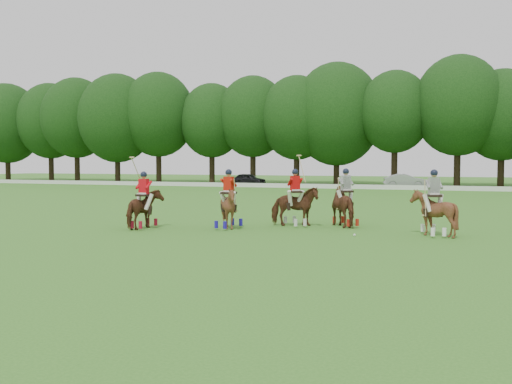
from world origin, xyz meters
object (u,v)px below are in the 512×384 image
(polo_red_a, at_px, (144,208))
(polo_red_c, at_px, (229,207))
(car_left, at_px, (248,179))
(polo_ball, at_px, (354,235))
(polo_stripe_a, at_px, (346,206))
(polo_red_b, at_px, (295,206))
(car_mid, at_px, (405,181))
(polo_stripe_b, at_px, (433,212))

(polo_red_a, height_order, polo_red_c, polo_red_a)
(car_left, distance_m, polo_ball, 44.67)
(polo_ball, bearing_deg, polo_red_c, 174.82)
(car_left, xyz_separation_m, polo_stripe_a, (18.92, -37.09, 0.17))
(car_left, bearing_deg, polo_red_b, -150.49)
(car_left, relative_size, polo_stripe_a, 1.71)
(polo_red_a, bearing_deg, polo_red_c, 20.12)
(car_mid, bearing_deg, car_left, 77.15)
(car_left, height_order, polo_stripe_a, polo_stripe_a)
(polo_stripe_a, bearing_deg, polo_red_c, -148.97)
(polo_red_a, distance_m, polo_stripe_b, 10.88)
(car_left, height_order, polo_red_b, polo_red_b)
(polo_stripe_a, xyz_separation_m, polo_ball, (0.94, -2.92, -0.81))
(car_left, height_order, polo_red_c, polo_red_c)
(car_mid, xyz_separation_m, polo_ball, (2.58, -40.01, -0.66))
(car_mid, bearing_deg, polo_red_a, 159.36)
(car_left, bearing_deg, car_mid, -84.70)
(polo_stripe_a, xyz_separation_m, polo_stripe_b, (3.53, -1.87, -0.00))
(polo_red_b, bearing_deg, car_mid, 89.58)
(polo_red_c, relative_size, polo_stripe_b, 0.99)
(polo_red_c, bearing_deg, polo_red_b, 38.84)
(polo_red_a, height_order, polo_red_b, polo_red_b)
(car_mid, xyz_separation_m, polo_stripe_b, (5.17, -38.96, 0.14))
(polo_red_b, xyz_separation_m, polo_stripe_b, (5.45, -1.15, 0.01))
(car_left, xyz_separation_m, car_mid, (17.27, 0.00, 0.03))
(polo_red_c, bearing_deg, polo_red_a, -159.88)
(car_mid, distance_m, polo_red_a, 41.08)
(car_left, xyz_separation_m, polo_ball, (19.85, -40.01, -0.64))
(polo_red_b, bearing_deg, polo_red_a, -151.34)
(polo_red_b, height_order, polo_stripe_a, polo_red_b)
(polo_red_c, height_order, polo_stripe_b, polo_stripe_b)
(polo_ball, bearing_deg, polo_red_a, -175.19)
(car_left, height_order, polo_ball, car_left)
(car_mid, bearing_deg, polo_red_c, 163.60)
(polo_red_b, bearing_deg, polo_stripe_b, -11.93)
(polo_stripe_a, bearing_deg, polo_red_a, -153.44)
(polo_red_c, xyz_separation_m, polo_stripe_b, (7.63, 0.60, 0.01))
(polo_red_b, distance_m, polo_stripe_a, 2.05)
(car_mid, height_order, polo_ball, car_mid)
(car_mid, distance_m, polo_stripe_a, 37.13)
(polo_red_a, bearing_deg, car_mid, 82.21)
(polo_stripe_b, bearing_deg, polo_stripe_a, 152.12)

